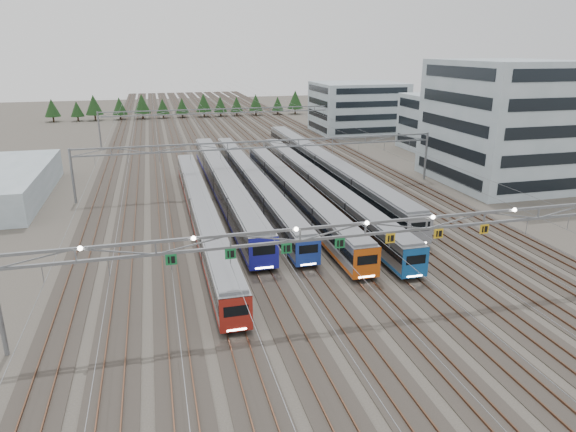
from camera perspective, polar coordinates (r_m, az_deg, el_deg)
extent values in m
plane|color=#47423A|center=(45.66, 8.17, -10.08)|extent=(400.00, 400.00, 0.00)
cube|color=#2D2823|center=(139.48, -7.91, 9.21)|extent=(54.00, 260.00, 0.08)
cube|color=brown|center=(138.81, -18.51, 8.46)|extent=(0.08, 260.00, 0.16)
cube|color=brown|center=(144.65, 2.29, 9.74)|extent=(0.08, 260.00, 0.16)
cube|color=brown|center=(139.38, -8.21, 9.24)|extent=(0.08, 260.00, 0.16)
cube|color=brown|center=(139.54, -7.61, 9.28)|extent=(0.08, 260.00, 0.16)
cube|color=black|center=(66.32, -9.58, -0.58)|extent=(2.19, 54.68, 0.33)
cube|color=gray|center=(65.83, -9.65, 0.74)|extent=(2.58, 55.79, 2.90)
cube|color=black|center=(65.72, -9.67, 1.03)|extent=(2.64, 55.51, 0.88)
cube|color=maroon|center=(66.20, -9.60, -0.27)|extent=(2.63, 55.51, 0.32)
cube|color=slate|center=(65.39, -9.72, 2.03)|extent=(2.32, 54.68, 0.23)
cube|color=maroon|center=(40.23, -5.79, -10.87)|extent=(2.60, 0.12, 2.90)
cube|color=black|center=(40.03, -5.79, -10.45)|extent=(1.93, 0.10, 0.88)
cube|color=white|center=(40.81, -5.71, -12.46)|extent=(1.55, 0.06, 0.14)
cube|color=black|center=(78.01, -7.13, 2.42)|extent=(2.54, 56.76, 0.38)
cube|color=gray|center=(77.53, -7.19, 3.74)|extent=(2.99, 57.91, 3.36)
cube|color=black|center=(77.43, -7.20, 4.03)|extent=(3.05, 57.63, 1.01)
cube|color=#1B1CA3|center=(77.89, -7.15, 2.73)|extent=(3.04, 57.63, 0.37)
cube|color=slate|center=(77.11, -7.24, 5.03)|extent=(2.69, 56.76, 0.27)
cube|color=#1B1CA3|center=(50.39, -2.69, -4.21)|extent=(3.01, 0.12, 3.36)
cube|color=black|center=(50.21, -2.69, -3.79)|extent=(2.24, 0.10, 1.01)
cube|color=white|center=(50.91, -2.65, -5.76)|extent=(1.79, 0.06, 0.16)
cube|color=black|center=(79.74, -4.04, 2.84)|extent=(2.23, 59.22, 0.34)
cube|color=gray|center=(79.32, -4.06, 3.98)|extent=(2.62, 60.43, 2.95)
cube|color=black|center=(79.23, -4.07, 4.23)|extent=(2.68, 60.13, 0.89)
cube|color=#203FB0|center=(79.63, -4.04, 3.12)|extent=(2.67, 60.13, 0.33)
cube|color=slate|center=(78.95, -4.09, 5.09)|extent=(2.36, 59.22, 0.23)
cube|color=#203FB0|center=(51.38, 2.28, -4.05)|extent=(2.64, 0.12, 2.95)
cube|color=black|center=(51.22, 2.29, -3.69)|extent=(1.97, 0.10, 0.89)
cube|color=white|center=(51.83, 2.28, -5.39)|extent=(1.57, 0.06, 0.14)
cube|color=black|center=(73.00, 0.65, 1.44)|extent=(2.32, 51.42, 0.35)
cube|color=gray|center=(72.53, 0.65, 2.72)|extent=(2.73, 52.47, 3.07)
cube|color=black|center=(72.43, 0.66, 3.00)|extent=(2.79, 52.21, 0.93)
cube|color=#DE5913|center=(72.89, 0.65, 1.75)|extent=(2.78, 52.21, 0.34)
cube|color=slate|center=(72.11, 0.66, 3.97)|extent=(2.45, 51.42, 0.24)
cube|color=#DE5913|center=(49.16, 8.77, -5.23)|extent=(2.75, 0.12, 3.07)
cube|color=black|center=(48.99, 8.80, -4.85)|extent=(2.05, 0.10, 0.93)
cube|color=white|center=(49.66, 8.72, -6.68)|extent=(1.64, 0.06, 0.15)
cube|color=black|center=(77.42, 3.19, 2.39)|extent=(2.28, 60.20, 0.35)
cube|color=gray|center=(76.98, 3.21, 3.59)|extent=(2.68, 61.43, 3.02)
cube|color=black|center=(76.89, 3.22, 3.85)|extent=(2.74, 61.12, 0.91)
cube|color=#1758A6|center=(77.31, 3.20, 2.68)|extent=(2.73, 61.12, 0.34)
cube|color=slate|center=(76.59, 3.23, 4.75)|extent=(2.42, 60.20, 0.24)
cube|color=#1758A6|center=(50.21, 13.97, -5.10)|extent=(2.70, 0.12, 3.02)
cube|color=black|center=(50.05, 14.02, -4.73)|extent=(2.01, 0.10, 0.91)
cube|color=white|center=(50.69, 13.89, -6.50)|extent=(1.61, 0.06, 0.14)
cube|color=black|center=(88.22, 3.95, 4.37)|extent=(2.64, 65.65, 0.40)
cube|color=gray|center=(87.77, 3.98, 5.60)|extent=(3.11, 66.99, 3.49)
cube|color=black|center=(87.68, 3.98, 5.87)|extent=(3.17, 66.66, 1.05)
cube|color=gray|center=(88.11, 3.95, 4.67)|extent=(3.16, 66.66, 0.39)
cube|color=slate|center=(87.39, 4.00, 6.79)|extent=(2.80, 65.65, 0.28)
cube|color=gray|center=(58.28, 14.44, -1.54)|extent=(3.13, 0.12, 3.49)
cube|color=black|center=(58.12, 14.49, -1.16)|extent=(2.33, 0.10, 1.05)
cube|color=white|center=(58.75, 14.35, -2.96)|extent=(1.86, 0.06, 0.17)
cube|color=slate|center=(42.55, 8.64, -0.78)|extent=(56.00, 0.22, 0.22)
cube|color=slate|center=(42.88, 8.57, -2.05)|extent=(56.00, 0.22, 0.22)
cube|color=#17773A|center=(39.76, -12.86, -4.75)|extent=(0.85, 0.06, 0.85)
cube|color=#17773A|center=(40.07, -6.41, -4.20)|extent=(0.85, 0.06, 0.85)
cube|color=#17773A|center=(40.88, -0.16, -3.62)|extent=(0.85, 0.06, 0.85)
cube|color=#17773A|center=(42.15, 5.78, -3.02)|extent=(0.85, 0.06, 0.85)
cube|color=gold|center=(43.85, 11.31, -2.44)|extent=(0.85, 0.06, 0.85)
cube|color=gold|center=(45.93, 16.38, -1.88)|extent=(0.85, 0.06, 0.85)
cube|color=gold|center=(48.34, 20.98, -1.36)|extent=(0.85, 0.06, 0.85)
cylinder|color=slate|center=(79.69, -22.82, 4.10)|extent=(0.36, 0.36, 8.00)
cylinder|color=slate|center=(90.39, 15.06, 6.44)|extent=(0.36, 0.36, 8.00)
cube|color=slate|center=(79.74, -2.72, 8.32)|extent=(56.00, 0.22, 0.22)
cube|color=slate|center=(79.92, -2.71, 7.61)|extent=(56.00, 0.22, 0.22)
cylinder|color=slate|center=(123.66, -20.23, 8.99)|extent=(0.36, 0.36, 8.00)
cylinder|color=slate|center=(130.82, 5.33, 10.47)|extent=(0.36, 0.36, 8.00)
cube|color=slate|center=(123.69, -7.18, 11.74)|extent=(56.00, 0.22, 0.22)
cube|color=slate|center=(123.81, -7.16, 11.28)|extent=(56.00, 0.22, 0.22)
cube|color=#92A8AF|center=(91.29, 22.66, 9.51)|extent=(18.00, 22.00, 19.66)
cube|color=#92A8AF|center=(117.22, 16.84, 9.84)|extent=(14.00, 16.00, 11.87)
cube|color=#92A8AF|center=(139.34, 7.74, 11.86)|extent=(22.00, 18.00, 12.83)
cube|color=#92A8AF|center=(86.75, -28.46, 3.16)|extent=(10.00, 30.00, 4.44)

